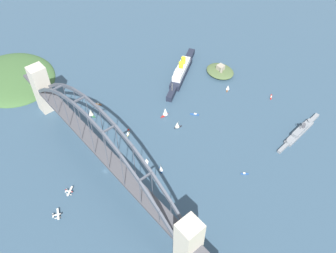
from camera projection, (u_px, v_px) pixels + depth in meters
name	position (u px, v px, depth m)	size (l,w,h in m)	color
ground_plane	(105.00, 171.00, 337.62)	(1400.00, 1400.00, 0.00)	#334C60
harbor_arch_bridge	(101.00, 150.00, 314.97)	(294.63, 16.17, 79.72)	beige
headland_west_shore	(12.00, 79.00, 436.55)	(115.06, 99.28, 16.13)	#3D6033
ocean_liner	(181.00, 71.00, 436.60)	(61.00, 92.04, 21.68)	#1E2333
naval_cruiser	(300.00, 131.00, 369.84)	(11.05, 76.85, 16.90)	gray
fort_island_mid_harbor	(220.00, 71.00, 441.66)	(36.55, 30.79, 12.87)	#4C6038
seaplane_taxiing_near_bridge	(57.00, 215.00, 302.23)	(11.13, 8.36, 5.00)	#B7B7B2
seaplane_second_in_formation	(69.00, 192.00, 318.53)	(8.51, 9.60, 5.14)	#B7B7B2
small_boat_0	(271.00, 97.00, 411.52)	(5.71, 8.41, 1.92)	#B2231E
small_boat_1	(228.00, 87.00, 418.65)	(5.89, 7.30, 8.08)	brown
small_boat_2	(165.00, 112.00, 387.02)	(5.96, 10.38, 12.17)	#B2231E
small_boat_3	(177.00, 125.00, 374.70)	(6.07, 8.72, 9.12)	black
small_boat_4	(98.00, 104.00, 402.59)	(7.02, 4.79, 2.32)	brown
small_boat_5	(195.00, 114.00, 390.92)	(8.71, 7.32, 2.13)	#234C8C
small_boat_6	(244.00, 174.00, 334.53)	(5.94, 6.34, 1.93)	#234C8C
small_boat_7	(91.00, 112.00, 387.00)	(9.39, 6.16, 10.89)	#2D6B3D
small_boat_8	(128.00, 133.00, 368.13)	(4.60, 5.76, 6.09)	gold
small_boat_9	(161.00, 168.00, 334.75)	(7.01, 5.35, 8.61)	#234C8C
small_boat_10	(147.00, 160.00, 342.41)	(7.18, 6.09, 7.08)	silver
channel_marker_buoy	(128.00, 129.00, 374.54)	(2.20, 2.20, 2.75)	red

